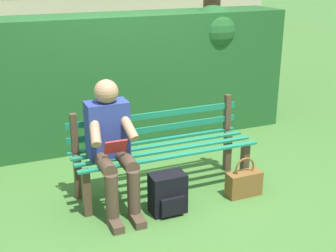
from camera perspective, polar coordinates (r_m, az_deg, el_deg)
name	(u,v)px	position (r m, az deg, el deg)	size (l,w,h in m)	color
ground	(164,190)	(4.66, -0.48, -8.00)	(60.00, 60.00, 0.00)	#3D6B2D
park_bench	(162,148)	(4.52, -0.80, -2.79)	(1.81, 0.51, 0.85)	#4C3828
person_seated	(112,143)	(4.13, -7.09, -2.07)	(0.44, 0.73, 1.20)	navy
hedge_backdrop	(110,77)	(5.74, -7.27, 6.16)	(4.67, 0.76, 1.66)	#1E5123
backpack	(168,194)	(4.19, -0.02, -8.48)	(0.32, 0.27, 0.38)	black
handbag	(244,183)	(4.56, 9.49, -7.02)	(0.35, 0.15, 0.40)	brown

